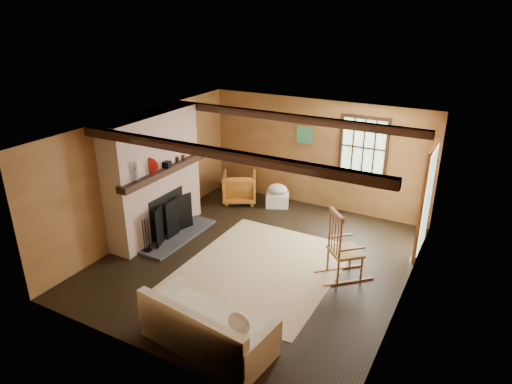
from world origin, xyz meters
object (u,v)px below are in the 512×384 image
Objects in this scene: fireplace at (155,181)px; armchair at (240,187)px; sofa at (206,331)px; rocking_chair at (343,249)px; laundry_basket at (277,200)px.

fireplace is 2.32m from armchair.
armchair is (-2.07, 4.39, 0.08)m from sofa.
sofa is 4.86m from armchair.
armchair is (-3.09, 1.91, -0.17)m from rocking_chair.
fireplace reaches higher than sofa.
laundry_basket is at bearing 56.45° from fireplace.
fireplace is 1.97× the size of rocking_chair.
sofa reaches higher than armchair.
sofa is 4.72m from laundry_basket.
sofa is at bearing 86.66° from armchair.
rocking_chair reaches higher than armchair.
fireplace reaches higher than laundry_basket.
fireplace is at bearing -123.55° from laundry_basket.
sofa is at bearing -75.42° from laundry_basket.
armchair is at bearing -169.05° from laundry_basket.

